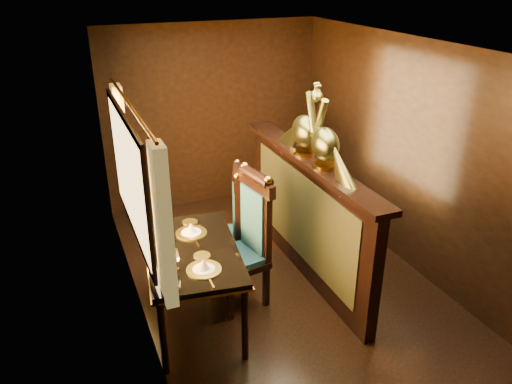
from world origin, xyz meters
TOP-DOWN VIEW (x-y plane):
  - ground at (0.00, 0.00)m, footprint 5.00×5.00m
  - room_shell at (-0.09, 0.02)m, footprint 3.04×5.04m
  - partition at (0.32, 0.30)m, footprint 0.26×2.70m
  - dining_table at (-1.05, -0.08)m, footprint 1.01×1.47m
  - chair_left at (-0.44, 0.08)m, footprint 0.59×0.61m
  - chair_right at (-0.45, 0.57)m, footprint 0.60×0.61m
  - peacock_left at (0.33, 0.01)m, footprint 0.24×0.65m
  - peacock_right at (0.33, 0.42)m, footprint 0.25×0.66m

SIDE VIEW (x-z plane):
  - ground at x=0.00m, z-range 0.00..0.00m
  - chair_right at x=-0.45m, z-range 0.03..1.31m
  - partition at x=0.32m, z-range 0.03..1.39m
  - dining_table at x=-1.05m, z-range 0.23..1.24m
  - chair_left at x=-0.44m, z-range 0.03..1.45m
  - room_shell at x=-0.09m, z-range 0.32..2.84m
  - peacock_left at x=0.33m, z-range 1.36..2.13m
  - peacock_right at x=0.33m, z-range 1.36..2.15m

